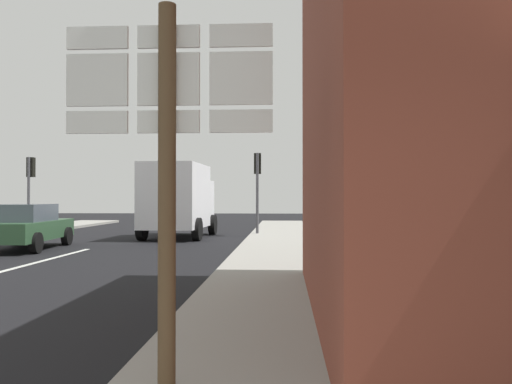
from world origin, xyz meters
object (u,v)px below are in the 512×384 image
(traffic_light_far_right, at_px, (257,175))
(route_sign_post, at_px, (168,156))
(delivery_truck, at_px, (179,198))
(sedan_far, at_px, (25,226))
(traffic_light_far_left, at_px, (30,177))

(traffic_light_far_right, bearing_deg, route_sign_post, -89.25)
(delivery_truck, distance_m, traffic_light_far_right, 3.55)
(sedan_far, distance_m, traffic_light_far_left, 7.51)
(delivery_truck, bearing_deg, traffic_light_far_left, 168.23)
(delivery_truck, height_order, traffic_light_far_left, traffic_light_far_left)
(delivery_truck, xyz_separation_m, traffic_light_far_left, (-7.17, 1.49, 0.96))
(delivery_truck, height_order, traffic_light_far_right, traffic_light_far_right)
(traffic_light_far_right, bearing_deg, delivery_truck, -163.50)
(sedan_far, distance_m, route_sign_post, 14.28)
(traffic_light_far_right, xyz_separation_m, traffic_light_far_left, (-10.43, 0.53, -0.07))
(sedan_far, height_order, traffic_light_far_left, traffic_light_far_left)
(delivery_truck, relative_size, traffic_light_far_left, 1.44)
(delivery_truck, distance_m, traffic_light_far_left, 7.39)
(delivery_truck, bearing_deg, route_sign_post, -78.47)
(route_sign_post, xyz_separation_m, traffic_light_far_right, (-0.24, 18.11, 0.68))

